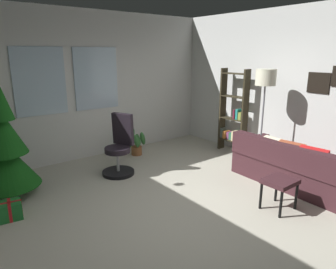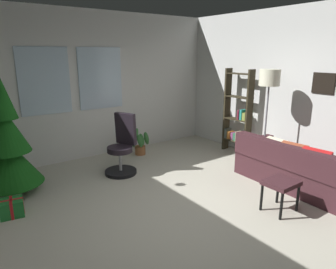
% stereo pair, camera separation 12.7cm
% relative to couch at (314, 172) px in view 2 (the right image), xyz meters
% --- Properties ---
extents(ground_plane, '(5.36, 5.96, 0.10)m').
position_rel_couch_xyz_m(ground_plane, '(-2.07, 0.53, -0.32)').
color(ground_plane, '#B7B3A1').
extents(wall_back_with_windows, '(5.36, 0.12, 2.87)m').
position_rel_couch_xyz_m(wall_back_with_windows, '(-2.08, 3.56, 1.17)').
color(wall_back_with_windows, silver).
rests_on(wall_back_with_windows, ground_plane).
extents(wall_right_with_frames, '(0.12, 5.96, 2.87)m').
position_rel_couch_xyz_m(wall_right_with_frames, '(0.67, 0.53, 1.17)').
color(wall_right_with_frames, silver).
rests_on(wall_right_with_frames, ground_plane).
extents(couch, '(1.65, 2.13, 0.76)m').
position_rel_couch_xyz_m(couch, '(0.00, 0.00, 0.00)').
color(couch, '#3A1E23').
rests_on(couch, ground_plane).
extents(footstool, '(0.43, 0.36, 0.44)m').
position_rel_couch_xyz_m(footstool, '(-1.05, -0.12, 0.10)').
color(footstool, '#3A1E23').
rests_on(footstool, ground_plane).
extents(holiday_tree, '(0.91, 0.91, 2.26)m').
position_rel_couch_xyz_m(holiday_tree, '(-3.85, 2.59, 0.49)').
color(holiday_tree, '#4C331E').
rests_on(holiday_tree, ground_plane).
extents(gift_box_green, '(0.32, 0.29, 0.23)m').
position_rel_couch_xyz_m(gift_box_green, '(-3.99, 1.86, -0.16)').
color(gift_box_green, '#1E722D').
rests_on(gift_box_green, ground_plane).
extents(office_chair, '(0.58, 0.56, 1.06)m').
position_rel_couch_xyz_m(office_chair, '(-2.11, 2.35, 0.14)').
color(office_chair, black).
rests_on(office_chair, ground_plane).
extents(bookshelf, '(0.18, 0.64, 1.76)m').
position_rel_couch_xyz_m(bookshelf, '(0.40, 1.95, 0.50)').
color(bookshelf, '#2E2819').
rests_on(bookshelf, ground_plane).
extents(floor_lamp, '(0.35, 0.35, 1.80)m').
position_rel_couch_xyz_m(floor_lamp, '(0.06, 0.99, 1.26)').
color(floor_lamp, slate).
rests_on(floor_lamp, ground_plane).
extents(potted_plant, '(0.45, 0.31, 0.59)m').
position_rel_couch_xyz_m(potted_plant, '(-1.35, 3.02, -0.02)').
color(potted_plant, '#945B33').
rests_on(potted_plant, ground_plane).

